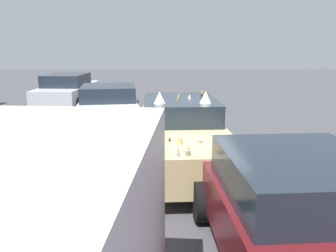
# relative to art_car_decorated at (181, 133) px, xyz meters

# --- Properties ---
(ground_plane) EXTENTS (60.00, 60.00, 0.00)m
(ground_plane) POSITION_rel_art_car_decorated_xyz_m (-0.09, -0.00, -0.72)
(ground_plane) COLOR #47474C
(art_car_decorated) EXTENTS (4.61, 2.02, 1.67)m
(art_car_decorated) POSITION_rel_art_car_decorated_xyz_m (0.00, 0.00, 0.00)
(art_car_decorated) COLOR #D8BC7F
(art_car_decorated) RESTS_ON ground
(parked_sedan_behind_right) EXTENTS (4.34, 2.28, 1.40)m
(parked_sedan_behind_right) POSITION_rel_art_car_decorated_xyz_m (7.52, 4.30, -0.02)
(parked_sedan_behind_right) COLOR silver
(parked_sedan_behind_right) RESTS_ON ground
(parked_sedan_row_back_center) EXTENTS (4.28, 2.12, 1.40)m
(parked_sedan_row_back_center) POSITION_rel_art_car_decorated_xyz_m (-3.74, -1.02, -0.02)
(parked_sedan_row_back_center) COLOR #5B1419
(parked_sedan_row_back_center) RESTS_ON ground
(parked_sedan_behind_left) EXTENTS (4.14, 2.35, 1.35)m
(parked_sedan_behind_left) POSITION_rel_art_car_decorated_xyz_m (3.81, 2.05, -0.05)
(parked_sedan_behind_left) COLOR silver
(parked_sedan_behind_left) RESTS_ON ground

